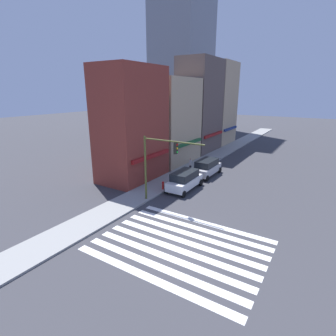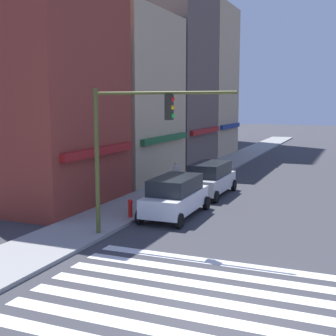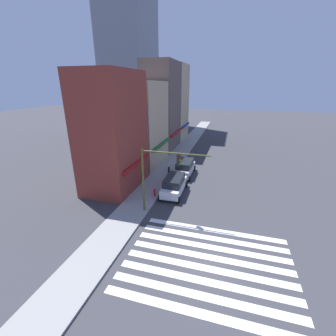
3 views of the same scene
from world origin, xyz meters
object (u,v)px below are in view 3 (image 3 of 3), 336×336
fire_hydrant (155,192)px  pedestrian_white_shirt (169,166)px  suv_white (174,185)px  suv_silver (185,167)px  traffic_signal (158,170)px

fire_hydrant → pedestrian_white_shirt: bearing=3.3°
suv_white → fire_hydrant: bearing=129.3°
suv_white → suv_silver: (5.52, 0.00, 0.00)m
suv_silver → pedestrian_white_shirt: bearing=95.4°
suv_white → pedestrian_white_shirt: (5.33, 2.09, 0.04)m
traffic_signal → suv_white: 5.37m
traffic_signal → suv_white: (4.32, -0.28, -3.18)m
suv_silver → pedestrian_white_shirt: 2.10m
suv_white → pedestrian_white_shirt: size_ratio=2.68×
traffic_signal → fire_hydrant: size_ratio=7.17×
traffic_signal → fire_hydrant: (2.87, 1.42, -3.60)m
fire_hydrant → suv_silver: bearing=-13.7°
pedestrian_white_shirt → traffic_signal: bearing=-132.2°
suv_white → suv_silver: bearing=-1.1°
suv_white → fire_hydrant: 2.27m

